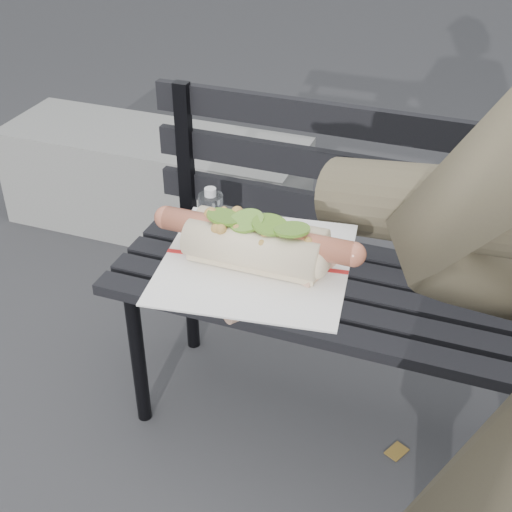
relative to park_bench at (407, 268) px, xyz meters
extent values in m
cylinder|color=black|center=(-0.66, -0.24, -0.30)|extent=(0.04, 0.04, 0.45)
cylinder|color=black|center=(-0.66, 0.10, -0.30)|extent=(0.04, 0.04, 0.45)
cube|color=black|center=(0.01, -0.25, -0.06)|extent=(1.50, 0.07, 0.03)
cube|color=black|center=(0.01, -0.16, -0.06)|extent=(1.50, 0.07, 0.03)
cube|color=black|center=(0.01, -0.07, -0.06)|extent=(1.50, 0.07, 0.03)
cube|color=black|center=(0.01, 0.02, -0.06)|extent=(1.50, 0.07, 0.03)
cube|color=black|center=(0.01, 0.11, -0.06)|extent=(1.50, 0.07, 0.03)
cube|color=black|center=(-0.66, 0.12, 0.15)|extent=(0.04, 0.03, 0.42)
cube|color=black|center=(0.01, 0.14, 0.05)|extent=(1.50, 0.02, 0.08)
cube|color=black|center=(0.01, 0.14, 0.18)|extent=(1.50, 0.02, 0.08)
cube|color=black|center=(0.01, 0.14, 0.31)|extent=(1.50, 0.02, 0.08)
cylinder|color=white|center=(-0.50, -0.07, 0.05)|extent=(0.06, 0.06, 0.19)
cylinder|color=white|center=(-0.50, -0.07, 0.16)|extent=(0.03, 0.03, 0.02)
cube|color=slate|center=(-1.11, 0.74, -0.32)|extent=(1.20, 0.40, 0.40)
cylinder|color=#D8A384|center=(-0.02, -0.92, 0.59)|extent=(0.09, 0.08, 0.07)
ellipsoid|color=#D8A384|center=(-0.06, -0.93, 0.58)|extent=(0.10, 0.11, 0.03)
cylinder|color=#D8A384|center=(-0.11, -0.96, 0.58)|extent=(0.05, 0.02, 0.02)
cylinder|color=#D8A384|center=(-0.11, -0.94, 0.58)|extent=(0.05, 0.02, 0.02)
cylinder|color=#D8A384|center=(-0.11, -0.92, 0.58)|extent=(0.05, 0.02, 0.02)
cylinder|color=#D8A384|center=(-0.11, -0.90, 0.58)|extent=(0.05, 0.02, 0.02)
cylinder|color=#D8A384|center=(-0.05, -0.99, 0.58)|extent=(0.04, 0.05, 0.02)
cube|color=white|center=(-0.06, -0.93, 0.60)|extent=(0.21, 0.21, 0.00)
cube|color=#B21E1E|center=(-0.06, -0.93, 0.60)|extent=(0.19, 0.03, 0.00)
cylinder|color=#B96347|center=(-0.06, -0.93, 0.63)|extent=(0.20, 0.02, 0.02)
sphere|color=#B96347|center=(-0.16, -0.93, 0.63)|extent=(0.03, 0.02, 0.02)
sphere|color=#B96347|center=(0.04, -0.93, 0.63)|extent=(0.02, 0.02, 0.02)
sphere|color=#9E6B2D|center=(-0.09, -0.95, 0.64)|extent=(0.01, 0.01, 0.01)
sphere|color=#9E6B2D|center=(0.00, -0.94, 0.64)|extent=(0.01, 0.01, 0.01)
sphere|color=#9E6B2D|center=(-0.10, -0.93, 0.64)|extent=(0.01, 0.01, 0.01)
sphere|color=#9E6B2D|center=(-0.04, -0.93, 0.63)|extent=(0.01, 0.01, 0.01)
sphere|color=#9E6B2D|center=(-0.06, -0.94, 0.64)|extent=(0.01, 0.01, 0.01)
sphere|color=#9E6B2D|center=(-0.06, -0.93, 0.63)|extent=(0.01, 0.01, 0.01)
sphere|color=#9E6B2D|center=(-0.03, -0.93, 0.63)|extent=(0.01, 0.01, 0.01)
sphere|color=#9E6B2D|center=(-0.07, -0.91, 0.63)|extent=(0.01, 0.01, 0.01)
sphere|color=#9E6B2D|center=(-0.10, -0.92, 0.64)|extent=(0.01, 0.01, 0.01)
sphere|color=#9E6B2D|center=(-0.07, -0.92, 0.63)|extent=(0.01, 0.01, 0.01)
sphere|color=#9E6B2D|center=(-0.03, -0.93, 0.64)|extent=(0.01, 0.01, 0.01)
sphere|color=#9E6B2D|center=(-0.04, -0.95, 0.64)|extent=(0.01, 0.01, 0.01)
sphere|color=#9E6B2D|center=(-0.12, -0.92, 0.64)|extent=(0.01, 0.01, 0.01)
sphere|color=#9E6B2D|center=(-0.09, -0.95, 0.64)|extent=(0.01, 0.01, 0.01)
sphere|color=#9E6B2D|center=(-0.02, -0.93, 0.64)|extent=(0.01, 0.01, 0.01)
sphere|color=#9E6B2D|center=(-0.11, -0.93, 0.64)|extent=(0.01, 0.01, 0.01)
sphere|color=#9E6B2D|center=(-0.10, -0.91, 0.64)|extent=(0.01, 0.01, 0.01)
sphere|color=#9E6B2D|center=(-0.08, -0.91, 0.64)|extent=(0.01, 0.01, 0.01)
sphere|color=#9E6B2D|center=(-0.04, -0.95, 0.63)|extent=(0.01, 0.01, 0.01)
sphere|color=#9E6B2D|center=(-0.07, -0.91, 0.64)|extent=(0.01, 0.01, 0.01)
sphere|color=#9E6B2D|center=(-0.03, -0.95, 0.63)|extent=(0.01, 0.01, 0.01)
sphere|color=#9E6B2D|center=(-0.07, -0.94, 0.64)|extent=(0.01, 0.01, 0.01)
sphere|color=#9E6B2D|center=(-0.11, -0.93, 0.64)|extent=(0.01, 0.01, 0.01)
sphere|color=#9E6B2D|center=(-0.03, -0.95, 0.64)|extent=(0.01, 0.01, 0.01)
cylinder|color=#588B26|center=(-0.09, -0.93, 0.65)|extent=(0.04, 0.04, 0.01)
cylinder|color=#588B26|center=(-0.07, -0.93, 0.65)|extent=(0.04, 0.04, 0.01)
cylinder|color=#588B26|center=(-0.04, -0.93, 0.65)|extent=(0.04, 0.04, 0.01)
cylinder|color=#588B26|center=(-0.02, -0.93, 0.65)|extent=(0.04, 0.04, 0.01)
cube|color=brown|center=(-1.64, 0.64, -0.52)|extent=(0.07, 0.07, 0.00)
cube|color=brown|center=(-1.22, 1.29, -0.52)|extent=(0.05, 0.05, 0.00)
cube|color=brown|center=(0.05, -0.12, -0.52)|extent=(0.06, 0.07, 0.00)
cube|color=brown|center=(-1.75, 1.10, -0.52)|extent=(0.06, 0.07, 0.00)
cube|color=brown|center=(0.32, -0.01, -0.52)|extent=(0.08, 0.09, 0.00)
camera|label=1|loc=(0.16, -1.50, 1.01)|focal=50.00mm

